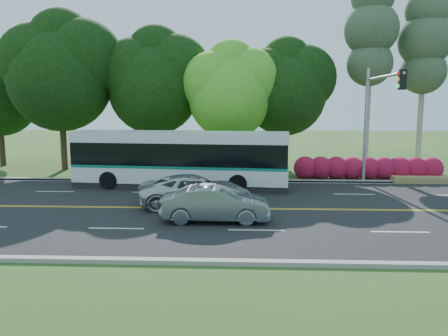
{
  "coord_description": "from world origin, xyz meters",
  "views": [
    {
      "loc": [
        -1.04,
        -19.91,
        4.89
      ],
      "look_at": [
        -1.99,
        2.0,
        1.63
      ],
      "focal_mm": 35.0,
      "sensor_mm": 36.0,
      "label": 1
    }
  ],
  "objects_px": {
    "sedan": "(215,204)",
    "traffic_signal": "(376,107)",
    "transit_bus": "(181,160)",
    "suv": "(195,190)"
  },
  "relations": [
    {
      "from": "traffic_signal",
      "to": "suv",
      "type": "bearing_deg",
      "value": -153.42
    },
    {
      "from": "transit_bus",
      "to": "sedan",
      "type": "xyz_separation_m",
      "value": [
        2.48,
        -7.43,
        -0.87
      ]
    },
    {
      "from": "transit_bus",
      "to": "sedan",
      "type": "distance_m",
      "value": 7.88
    },
    {
      "from": "traffic_signal",
      "to": "sedan",
      "type": "distance_m",
      "value": 12.23
    },
    {
      "from": "traffic_signal",
      "to": "sedan",
      "type": "relative_size",
      "value": 1.56
    },
    {
      "from": "sedan",
      "to": "traffic_signal",
      "type": "bearing_deg",
      "value": -48.96
    },
    {
      "from": "traffic_signal",
      "to": "suv",
      "type": "distance_m",
      "value": 11.64
    },
    {
      "from": "traffic_signal",
      "to": "transit_bus",
      "type": "xyz_separation_m",
      "value": [
        -11.15,
        -0.26,
        -3.05
      ]
    },
    {
      "from": "transit_bus",
      "to": "sedan",
      "type": "height_order",
      "value": "transit_bus"
    },
    {
      "from": "transit_bus",
      "to": "suv",
      "type": "height_order",
      "value": "transit_bus"
    }
  ]
}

